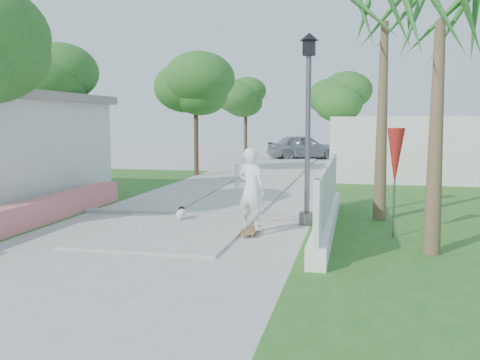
% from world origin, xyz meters
% --- Properties ---
extents(ground, '(90.00, 90.00, 0.00)m').
position_xyz_m(ground, '(0.00, 0.00, 0.00)').
color(ground, '#B7B7B2').
rests_on(ground, ground).
extents(path_strip, '(3.20, 36.00, 0.06)m').
position_xyz_m(path_strip, '(0.00, 20.00, 0.03)').
color(path_strip, '#B7B7B2').
rests_on(path_strip, ground).
extents(curb, '(6.50, 0.25, 0.10)m').
position_xyz_m(curb, '(0.00, 6.00, 0.05)').
color(curb, '#999993').
rests_on(curb, ground).
extents(grass_left, '(8.00, 20.00, 0.01)m').
position_xyz_m(grass_left, '(-7.00, 8.00, 0.01)').
color(grass_left, '#27641F').
rests_on(grass_left, ground).
extents(grass_right, '(8.00, 20.00, 0.01)m').
position_xyz_m(grass_right, '(7.00, 8.00, 0.01)').
color(grass_right, '#27641F').
rests_on(grass_right, ground).
extents(pink_wall, '(0.45, 8.20, 0.80)m').
position_xyz_m(pink_wall, '(-3.30, 3.55, 0.31)').
color(pink_wall, '#DF7872').
rests_on(pink_wall, ground).
extents(lattice_fence, '(0.35, 7.00, 1.50)m').
position_xyz_m(lattice_fence, '(3.40, 5.00, 0.54)').
color(lattice_fence, white).
rests_on(lattice_fence, ground).
extents(building_right, '(6.00, 8.00, 2.60)m').
position_xyz_m(building_right, '(6.00, 18.00, 1.30)').
color(building_right, silver).
rests_on(building_right, ground).
extents(street_lamp, '(0.44, 0.44, 4.44)m').
position_xyz_m(street_lamp, '(2.90, 5.50, 2.43)').
color(street_lamp, '#59595E').
rests_on(street_lamp, ground).
extents(bollard, '(0.14, 0.14, 1.09)m').
position_xyz_m(bollard, '(0.20, 10.00, 0.58)').
color(bollard, white).
rests_on(bollard, ground).
extents(patio_umbrella, '(0.36, 0.36, 2.30)m').
position_xyz_m(patio_umbrella, '(4.80, 4.50, 1.69)').
color(patio_umbrella, '#59595E').
rests_on(patio_umbrella, ground).
extents(tree_left_mid, '(3.20, 3.20, 4.85)m').
position_xyz_m(tree_left_mid, '(-5.48, 8.48, 3.50)').
color(tree_left_mid, '#4C3826').
rests_on(tree_left_mid, ground).
extents(tree_path_left, '(3.40, 3.40, 5.23)m').
position_xyz_m(tree_path_left, '(-2.98, 15.98, 3.82)').
color(tree_path_left, '#4C3826').
rests_on(tree_path_left, ground).
extents(tree_path_right, '(3.00, 3.00, 4.79)m').
position_xyz_m(tree_path_right, '(3.22, 19.98, 3.49)').
color(tree_path_right, '#4C3826').
rests_on(tree_path_right, ground).
extents(tree_path_far, '(3.20, 3.20, 5.17)m').
position_xyz_m(tree_path_far, '(-2.78, 25.98, 3.82)').
color(tree_path_far, '#4C3826').
rests_on(tree_path_far, ground).
extents(palm_far, '(1.80, 1.80, 5.30)m').
position_xyz_m(palm_far, '(4.60, 6.50, 4.48)').
color(palm_far, brown).
rests_on(palm_far, ground).
extents(palm_near, '(1.80, 1.80, 4.70)m').
position_xyz_m(palm_near, '(5.40, 3.20, 3.95)').
color(palm_near, brown).
rests_on(palm_near, ground).
extents(skateboarder, '(2.31, 1.72, 1.88)m').
position_xyz_m(skateboarder, '(0.95, 4.70, 0.80)').
color(skateboarder, '#8E5E39').
rests_on(skateboarder, ground).
extents(dog, '(0.35, 0.52, 0.37)m').
position_xyz_m(dog, '(-0.12, 5.27, 0.20)').
color(dog, white).
rests_on(dog, ground).
extents(parked_car, '(4.95, 3.49, 1.56)m').
position_xyz_m(parked_car, '(0.74, 27.17, 0.78)').
color(parked_car, '#999CA0').
rests_on(parked_car, ground).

